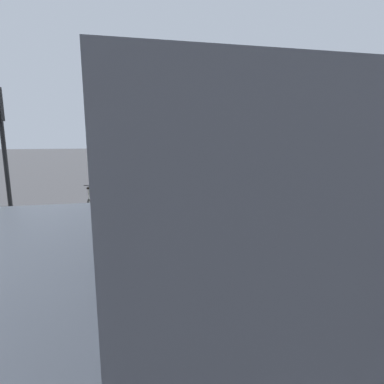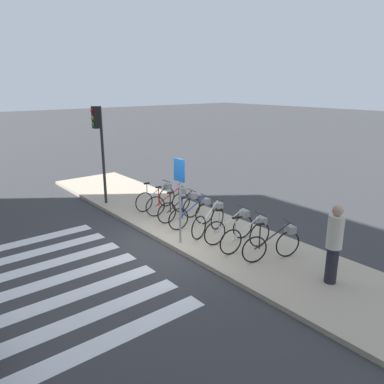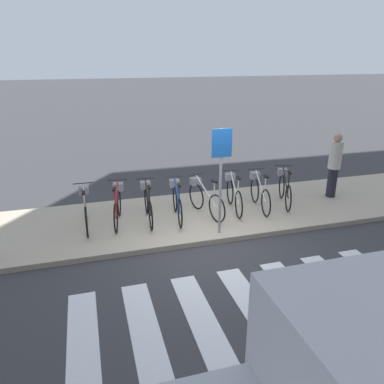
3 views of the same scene
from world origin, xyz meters
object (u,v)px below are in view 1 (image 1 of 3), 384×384
at_px(parked_bicycle_6, 232,198).
at_px(parked_bicycle_7, 253,196).
at_px(parked_bicycle_4, 186,200).
at_px(truck, 364,295).
at_px(parked_bicycle_5, 211,198).
at_px(parked_bicycle_1, 117,202).
at_px(sign_post, 194,166).
at_px(parked_bicycle_0, 91,204).
at_px(parked_bicycle_2, 141,202).
at_px(parked_bicycle_3, 164,201).
at_px(traffic_light, 0,131).
at_px(pedestrian, 294,179).

relative_size(parked_bicycle_6, parked_bicycle_7, 1.04).
relative_size(parked_bicycle_4, parked_bicycle_6, 0.98).
bearing_deg(truck, parked_bicycle_5, 81.73).
relative_size(parked_bicycle_1, parked_bicycle_6, 1.00).
height_order(parked_bicycle_4, parked_bicycle_5, same).
height_order(parked_bicycle_1, parked_bicycle_6, same).
xyz_separation_m(parked_bicycle_4, sign_post, (0.00, -1.11, 1.16)).
xyz_separation_m(parked_bicycle_4, parked_bicycle_7, (2.29, 0.11, 0.00)).
xyz_separation_m(parked_bicycle_0, parked_bicycle_7, (5.14, 0.03, 0.00)).
distance_m(parked_bicycle_2, parked_bicycle_5, 2.22).
bearing_deg(parked_bicycle_3, parked_bicycle_0, 177.37).
relative_size(parked_bicycle_3, traffic_light, 0.47).
bearing_deg(sign_post, parked_bicycle_5, 55.78).
height_order(truck, pedestrian, truck).
xyz_separation_m(parked_bicycle_0, parked_bicycle_6, (4.36, -0.07, 0.00)).
height_order(parked_bicycle_0, sign_post, sign_post).
relative_size(parked_bicycle_1, traffic_light, 0.46).
relative_size(pedestrian, traffic_light, 0.51).
height_order(parked_bicycle_0, parked_bicycle_6, same).
xyz_separation_m(parked_bicycle_4, pedestrian, (3.81, 0.18, 0.51)).
bearing_deg(parked_bicycle_3, truck, -86.79).
relative_size(parked_bicycle_0, parked_bicycle_6, 1.01).
bearing_deg(parked_bicycle_3, parked_bicycle_7, 2.46).
distance_m(parked_bicycle_7, truck, 8.09).
bearing_deg(parked_bicycle_6, parked_bicycle_7, 7.27).
height_order(parked_bicycle_7, truck, truck).
bearing_deg(sign_post, parked_bicycle_1, 150.11).
bearing_deg(parked_bicycle_7, traffic_light, -169.57).
bearing_deg(parked_bicycle_6, parked_bicycle_4, -179.61).
height_order(parked_bicycle_5, traffic_light, traffic_light).
height_order(parked_bicycle_3, parked_bicycle_4, same).
xyz_separation_m(parked_bicycle_1, parked_bicycle_5, (2.93, -0.03, 0.00)).
relative_size(parked_bicycle_2, parked_bicycle_3, 1.00).
xyz_separation_m(parked_bicycle_2, parked_bicycle_7, (3.70, 0.07, 0.00)).
bearing_deg(parked_bicycle_1, parked_bicycle_3, -5.22).
relative_size(truck, traffic_light, 1.67).
xyz_separation_m(parked_bicycle_2, pedestrian, (5.22, 0.14, 0.51)).
bearing_deg(parked_bicycle_1, parked_bicycle_5, -0.53).
distance_m(parked_bicycle_3, traffic_light, 4.57).
xyz_separation_m(parked_bicycle_3, parked_bicycle_6, (2.21, 0.03, 0.00)).
xyz_separation_m(parked_bicycle_3, parked_bicycle_7, (3.00, 0.13, 0.00)).
bearing_deg(parked_bicycle_1, truck, -76.48).
distance_m(parked_bicycle_6, pedestrian, 2.37).
bearing_deg(parked_bicycle_5, parked_bicycle_7, 1.05).
height_order(parked_bicycle_6, pedestrian, pedestrian).
xyz_separation_m(parked_bicycle_2, parked_bicycle_4, (1.41, -0.04, 0.00)).
relative_size(parked_bicycle_0, parked_bicycle_3, 1.00).
distance_m(parked_bicycle_3, pedestrian, 4.55).
height_order(parked_bicycle_2, sign_post, sign_post).
height_order(parked_bicycle_4, sign_post, sign_post).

